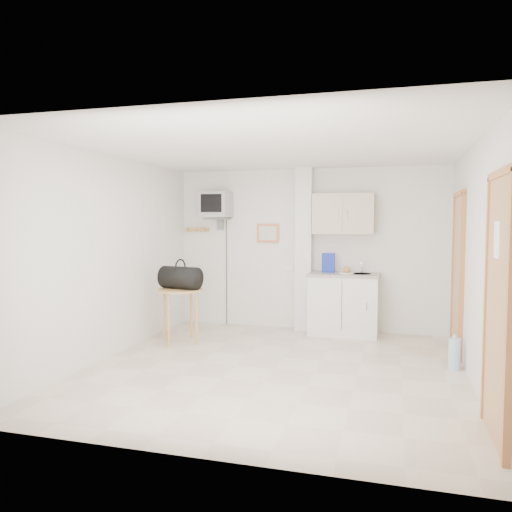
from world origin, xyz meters
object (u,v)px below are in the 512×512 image
(crt_television, at_px, (216,206))
(water_bottle, at_px, (454,354))
(duffel_bag, at_px, (180,277))
(round_table, at_px, (180,297))

(crt_television, height_order, water_bottle, crt_television)
(crt_television, distance_m, duffel_bag, 1.53)
(crt_television, height_order, duffel_bag, crt_television)
(duffel_bag, bearing_deg, water_bottle, 6.50)
(crt_television, distance_m, round_table, 1.73)
(crt_television, bearing_deg, duffel_bag, -95.82)
(round_table, relative_size, water_bottle, 1.87)
(crt_television, bearing_deg, round_table, -95.59)
(round_table, distance_m, water_bottle, 3.59)
(duffel_bag, bearing_deg, round_table, -71.59)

